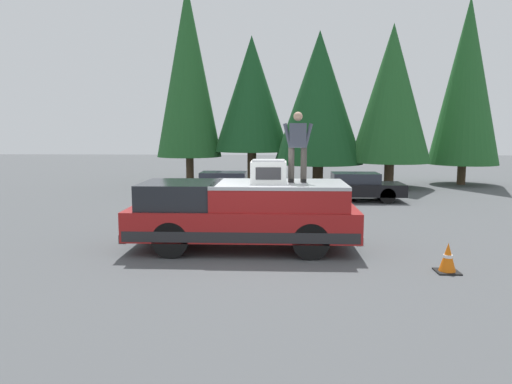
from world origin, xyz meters
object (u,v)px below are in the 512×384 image
compressor_unit (269,172)px  person_on_truck_bed (298,145)px  pickup_truck (243,214)px  parked_car_navy (222,186)px  parked_car_black (353,187)px  traffic_cone (448,259)px

compressor_unit → person_on_truck_bed: 0.97m
pickup_truck → parked_car_navy: size_ratio=1.35×
pickup_truck → person_on_truck_bed: person_on_truck_bed is taller
parked_car_black → parked_car_navy: 5.49m
compressor_unit → parked_car_black: 9.07m
person_on_truck_bed → traffic_cone: 4.21m
compressor_unit → person_on_truck_bed: size_ratio=0.50×
parked_car_navy → compressor_unit: bearing=-166.0°
pickup_truck → person_on_truck_bed: (0.13, -1.32, 1.68)m
pickup_truck → parked_car_black: (8.17, -3.98, -0.29)m
person_on_truck_bed → traffic_cone: size_ratio=2.73×
compressor_unit → traffic_cone: bearing=-113.3°
parked_car_black → traffic_cone: (-9.92, -0.35, -0.29)m
pickup_truck → parked_car_black: bearing=-26.0°
compressor_unit → traffic_cone: (-1.60, -3.71, -1.64)m
person_on_truck_bed → parked_car_navy: bearing=18.9°
compressor_unit → parked_car_black: bearing=-22.0°
person_on_truck_bed → parked_car_navy: person_on_truck_bed is taller
person_on_truck_bed → traffic_cone: bearing=-121.8°
compressor_unit → person_on_truck_bed: person_on_truck_bed is taller
pickup_truck → traffic_cone: pickup_truck is taller
traffic_cone → person_on_truck_bed: bearing=58.2°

